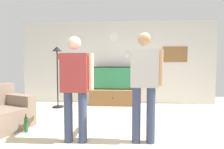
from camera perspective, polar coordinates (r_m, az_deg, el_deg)
ground_plane at (r=3.03m, az=-1.22°, el=-21.67°), size 8.40×8.40×0.00m
back_wall at (r=5.69m, az=1.49°, el=4.06°), size 6.40×0.10×2.70m
tv_stand at (r=5.44m, az=0.44°, el=-7.63°), size 1.48×0.49×0.49m
television at (r=5.41m, az=0.48°, el=-1.21°), size 1.31×0.07×0.73m
wall_clock at (r=5.71m, az=0.64°, el=12.52°), size 0.29×0.03×0.29m
framed_picture at (r=5.87m, az=20.37°, el=6.36°), size 0.78×0.04×0.50m
floor_lamp at (r=5.28m, az=-17.94°, el=3.41°), size 0.32×0.32×1.82m
person_standing_nearer_lamp at (r=2.84m, az=-12.25°, el=-2.68°), size 0.62×0.78×1.73m
person_standing_nearer_couch at (r=2.80m, az=10.63°, el=-1.99°), size 0.61×0.78×1.79m
beverage_bottle at (r=3.73m, az=-26.90°, el=-14.76°), size 0.07×0.07×0.35m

